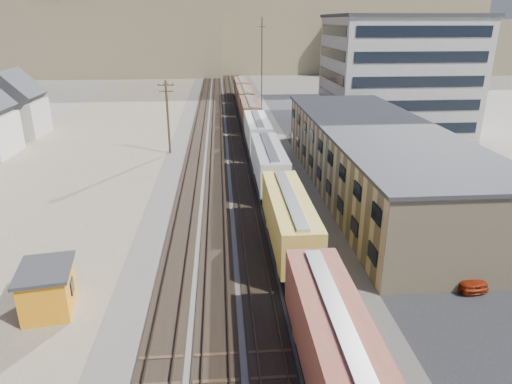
{
  "coord_description": "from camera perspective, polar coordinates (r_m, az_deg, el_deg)",
  "views": [
    {
      "loc": [
        -1.41,
        -20.51,
        17.4
      ],
      "look_at": [
        1.63,
        17.69,
        3.0
      ],
      "focal_mm": 32.0,
      "sensor_mm": 36.0,
      "label": 1
    }
  ],
  "objects": [
    {
      "name": "ground",
      "position": [
        26.93,
        -0.51,
        -19.65
      ],
      "size": [
        300.0,
        300.0,
        0.0
      ],
      "primitive_type": "plane",
      "color": "#6B6356",
      "rests_on": "ground"
    },
    {
      "name": "ballast_bed",
      "position": [
        72.63,
        -3.33,
        6.72
      ],
      "size": [
        18.0,
        200.0,
        0.06
      ],
      "primitive_type": "cube",
      "color": "#4C4742",
      "rests_on": "ground"
    },
    {
      "name": "dirt_yard",
      "position": [
        65.64,
        -20.87,
        3.87
      ],
      "size": [
        24.0,
        180.0,
        0.03
      ],
      "primitive_type": "cube",
      "color": "#756350",
      "rests_on": "ground"
    },
    {
      "name": "asphalt_lot",
      "position": [
        62.69,
        17.61,
        3.52
      ],
      "size": [
        26.0,
        120.0,
        0.04
      ],
      "primitive_type": "cube",
      "color": "#232326",
      "rests_on": "ground"
    },
    {
      "name": "rail_tracks",
      "position": [
        72.6,
        -3.77,
        6.78
      ],
      "size": [
        11.4,
        200.0,
        0.24
      ],
      "color": "black",
      "rests_on": "ground"
    },
    {
      "name": "freight_train",
      "position": [
        57.5,
        0.8,
        5.88
      ],
      "size": [
        3.0,
        119.74,
        4.46
      ],
      "color": "black",
      "rests_on": "ground"
    },
    {
      "name": "warehouse",
      "position": [
        50.28,
        14.7,
        4.05
      ],
      "size": [
        12.4,
        40.4,
        7.25
      ],
      "color": "tan",
      "rests_on": "ground"
    },
    {
      "name": "office_tower",
      "position": [
        81.38,
        17.15,
        13.98
      ],
      "size": [
        22.6,
        18.6,
        18.45
      ],
      "color": "#9E998E",
      "rests_on": "ground"
    },
    {
      "name": "utility_pole_north",
      "position": [
        64.06,
        -10.97,
        9.34
      ],
      "size": [
        2.2,
        0.32,
        10.0
      ],
      "color": "#382619",
      "rests_on": "ground"
    },
    {
      "name": "radio_mast",
      "position": [
        81.27,
        0.73,
        14.75
      ],
      "size": [
        1.2,
        0.16,
        18.0
      ],
      "color": "black",
      "rests_on": "ground"
    },
    {
      "name": "hills_north",
      "position": [
        188.46,
        -4.32,
        19.54
      ],
      "size": [
        265.0,
        80.0,
        32.0
      ],
      "color": "brown",
      "rests_on": "ground"
    },
    {
      "name": "maintenance_shed",
      "position": [
        32.26,
        -24.6,
        -10.91
      ],
      "size": [
        3.82,
        4.59,
        3.03
      ],
      "color": "orange",
      "rests_on": "ground"
    },
    {
      "name": "parked_car_red",
      "position": [
        35.91,
        23.95,
        -8.82
      ],
      "size": [
        2.4,
        5.06,
        1.67
      ],
      "primitive_type": "imported",
      "rotation": [
        0.0,
        0.0,
        0.09
      ],
      "color": "#9D290E",
      "rests_on": "ground"
    },
    {
      "name": "parked_car_blue",
      "position": [
        67.04,
        16.7,
        5.34
      ],
      "size": [
        4.94,
        5.83,
        1.49
      ],
      "primitive_type": "imported",
      "rotation": [
        0.0,
        0.0,
        0.56
      ],
      "color": "navy",
      "rests_on": "ground"
    },
    {
      "name": "parked_car_far",
      "position": [
        85.02,
        18.23,
        8.27
      ],
      "size": [
        2.76,
        4.58,
        1.46
      ],
      "primitive_type": "imported",
      "rotation": [
        0.0,
        0.0,
        -0.26
      ],
      "color": "silver",
      "rests_on": "ground"
    }
  ]
}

